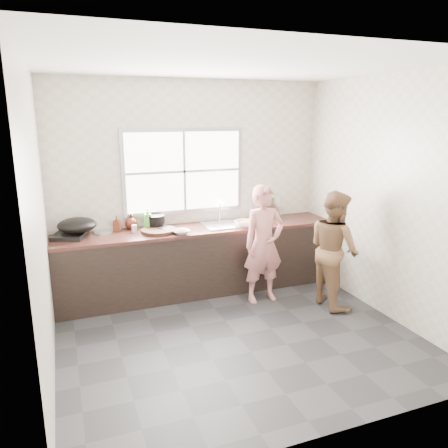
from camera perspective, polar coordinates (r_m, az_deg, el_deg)
name	(u,v)px	position (r m, az deg, el deg)	size (l,w,h in m)	color
floor	(237,336)	(4.76, 1.70, -14.37)	(3.60, 3.20, 0.01)	#29292C
ceiling	(239,64)	(4.20, 1.98, 20.15)	(3.60, 3.20, 0.01)	silver
wall_back	(191,186)	(5.77, -4.31, 4.98)	(3.60, 0.01, 2.70)	beige
wall_left	(39,227)	(3.97, -23.00, -0.33)	(0.01, 3.20, 2.70)	beige
wall_right	(386,198)	(5.23, 20.45, 3.18)	(0.01, 3.20, 2.70)	beige
wall_front	(333,260)	(2.91, 14.04, -4.59)	(3.60, 0.01, 2.70)	silver
cabinet	(199,261)	(5.70, -3.23, -4.86)	(3.60, 0.62, 0.82)	black
countertop	(199,229)	(5.58, -3.29, -0.68)	(3.60, 0.64, 0.04)	#391C17
sink	(225,225)	(5.68, 0.07, -0.12)	(0.55, 0.45, 0.02)	silver
faucet	(219,211)	(5.83, -0.62, 1.72)	(0.02, 0.02, 0.30)	silver
window_frame	(184,171)	(5.70, -5.27, 6.88)	(1.60, 0.05, 1.10)	#9EA0A5
window_glazing	(184,171)	(5.67, -5.20, 6.85)	(1.50, 0.01, 1.00)	white
woman	(264,248)	(5.36, 5.21, -3.13)	(0.50, 0.33, 1.36)	tan
person_side	(334,249)	(5.38, 14.16, -3.17)	(0.68, 0.53, 1.41)	brown
cutting_board	(158,231)	(5.40, -8.55, -0.87)	(0.42, 0.42, 0.04)	black
cleaver	(166,228)	(5.42, -7.56, -0.53)	(0.20, 0.10, 0.01)	silver
bowl_mince	(181,232)	(5.29, -5.65, -1.03)	(0.21, 0.21, 0.05)	silver
bowl_crabs	(245,224)	(5.61, 2.70, -0.03)	(0.21, 0.21, 0.06)	white
bowl_held	(246,222)	(5.72, 2.90, 0.27)	(0.22, 0.22, 0.07)	silver
black_pot	(155,222)	(5.58, -8.95, 0.28)	(0.24, 0.24, 0.17)	black
plate_food	(153,230)	(5.49, -9.25, -0.79)	(0.20, 0.20, 0.02)	white
bottle_green	(148,219)	(5.52, -9.91, 0.67)	(0.11, 0.11, 0.28)	#429230
bottle_brown_tall	(117,224)	(5.53, -13.80, -0.04)	(0.08, 0.08, 0.18)	#4E2313
bottle_brown_short	(131,222)	(5.59, -12.00, 0.27)	(0.15, 0.15, 0.19)	#3E160F
glass_jar	(134,229)	(5.45, -11.63, -0.59)	(0.06, 0.06, 0.09)	silver
burner	(69,236)	(5.41, -19.54, -1.44)	(0.35, 0.35, 0.05)	black
wok	(77,225)	(5.39, -18.64, -0.14)	(0.45, 0.45, 0.17)	black
dish_rack	(262,207)	(6.11, 5.04, 2.26)	(0.41, 0.29, 0.31)	white
pot_lid_left	(103,233)	(5.51, -15.48, -1.11)	(0.22, 0.22, 0.01)	silver
pot_lid_right	(104,231)	(5.57, -15.42, -0.92)	(0.25, 0.25, 0.01)	#B1B3B8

